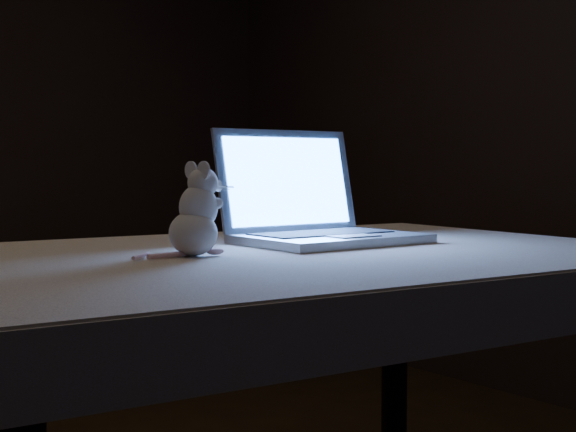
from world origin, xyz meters
TOP-DOWN VIEW (x-y plane):
  - tablecloth at (0.22, -0.38)m, footprint 1.84×1.43m
  - laptop at (0.52, -0.35)m, footprint 0.42×0.37m
  - plush_mouse at (0.11, -0.40)m, footprint 0.18×0.18m

SIDE VIEW (x-z plane):
  - tablecloth at x=0.22m, z-range 0.72..0.83m
  - plush_mouse at x=0.11m, z-range 0.83..1.02m
  - laptop at x=0.52m, z-range 0.83..1.11m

